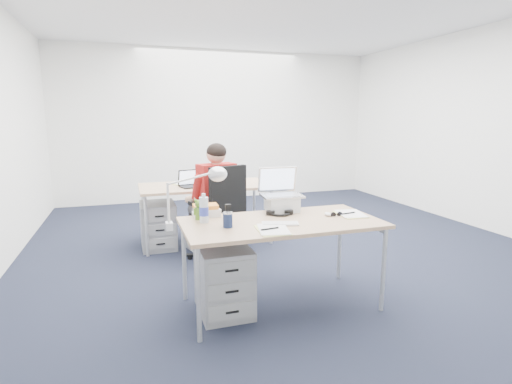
% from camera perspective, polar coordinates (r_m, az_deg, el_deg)
% --- Properties ---
extents(floor, '(7.00, 7.00, 0.00)m').
position_cam_1_polar(floor, '(4.68, 5.08, -8.86)').
color(floor, black).
rests_on(floor, ground).
extents(room, '(6.02, 7.02, 2.80)m').
position_cam_1_polar(room, '(4.42, 5.46, 12.59)').
color(room, white).
rests_on(room, ground).
extents(desk_near, '(1.60, 0.80, 0.73)m').
position_cam_1_polar(desk_near, '(3.27, 3.64, -4.93)').
color(desk_near, tan).
rests_on(desk_near, ground).
extents(desk_far, '(1.60, 0.80, 0.73)m').
position_cam_1_polar(desk_far, '(5.02, -7.22, 0.51)').
color(desk_far, tan).
rests_on(desk_far, ground).
extents(office_chair, '(0.86, 0.86, 1.07)m').
position_cam_1_polar(office_chair, '(4.42, -5.32, -5.92)').
color(office_chair, black).
rests_on(office_chair, ground).
extents(seated_person, '(0.52, 0.76, 1.28)m').
position_cam_1_polar(seated_person, '(4.50, -6.43, -1.22)').
color(seated_person, '#AB1B18').
rests_on(seated_person, ground).
extents(drawer_pedestal_near, '(0.40, 0.50, 0.55)m').
position_cam_1_polar(drawer_pedestal_near, '(3.29, -4.62, -12.34)').
color(drawer_pedestal_near, '#939497').
rests_on(drawer_pedestal_near, ground).
extents(drawer_pedestal_far, '(0.40, 0.50, 0.55)m').
position_cam_1_polar(drawer_pedestal_far, '(4.98, -13.80, -4.63)').
color(drawer_pedestal_far, '#939497').
rests_on(drawer_pedestal_far, ground).
extents(silver_laptop, '(0.38, 0.31, 0.38)m').
position_cam_1_polar(silver_laptop, '(3.56, 3.74, 0.28)').
color(silver_laptop, silver).
rests_on(silver_laptop, desk_near).
extents(wireless_keyboard, '(0.31, 0.19, 0.01)m').
position_cam_1_polar(wireless_keyboard, '(3.15, 3.46, -4.50)').
color(wireless_keyboard, white).
rests_on(wireless_keyboard, desk_near).
extents(computer_mouse, '(0.06, 0.09, 0.03)m').
position_cam_1_polar(computer_mouse, '(3.47, 10.20, -3.13)').
color(computer_mouse, white).
rests_on(computer_mouse, desk_near).
extents(headphones, '(0.26, 0.22, 0.04)m').
position_cam_1_polar(headphones, '(3.46, 3.40, -2.93)').
color(headphones, black).
rests_on(headphones, desk_near).
extents(can_koozie, '(0.09, 0.09, 0.12)m').
position_cam_1_polar(can_koozie, '(3.05, -4.06, -3.97)').
color(can_koozie, '#162245').
rests_on(can_koozie, desk_near).
extents(water_bottle, '(0.09, 0.09, 0.24)m').
position_cam_1_polar(water_bottle, '(3.20, -7.46, -2.29)').
color(water_bottle, silver).
rests_on(water_bottle, desk_near).
extents(bear_figurine, '(0.10, 0.08, 0.17)m').
position_cam_1_polar(bear_figurine, '(3.31, -8.16, -2.46)').
color(bear_figurine, '#376D1D').
rests_on(bear_figurine, desk_near).
extents(book_stack, '(0.27, 0.24, 0.10)m').
position_cam_1_polar(book_stack, '(3.42, -7.13, -2.62)').
color(book_stack, silver).
rests_on(book_stack, desk_near).
extents(cordless_phone, '(0.05, 0.03, 0.16)m').
position_cam_1_polar(cordless_phone, '(3.14, -4.00, -3.20)').
color(cordless_phone, black).
rests_on(cordless_phone, desk_near).
extents(papers_left, '(0.26, 0.34, 0.01)m').
position_cam_1_polar(papers_left, '(2.98, 2.36, -5.43)').
color(papers_left, '#E4E685').
rests_on(papers_left, desk_near).
extents(papers_right, '(0.25, 0.32, 0.01)m').
position_cam_1_polar(papers_right, '(3.55, 13.33, -3.10)').
color(papers_right, '#E4E685').
rests_on(papers_right, desk_near).
extents(sunglasses, '(0.11, 0.06, 0.03)m').
position_cam_1_polar(sunglasses, '(3.47, 11.42, -3.20)').
color(sunglasses, black).
rests_on(sunglasses, desk_near).
extents(desk_lamp, '(0.44, 0.22, 0.48)m').
position_cam_1_polar(desk_lamp, '(3.03, -9.73, -0.72)').
color(desk_lamp, silver).
rests_on(desk_lamp, desk_near).
extents(dark_laptop, '(0.36, 0.35, 0.22)m').
position_cam_1_polar(dark_laptop, '(4.86, -8.97, 1.97)').
color(dark_laptop, black).
rests_on(dark_laptop, desk_far).
extents(far_cup, '(0.09, 0.09, 0.11)m').
position_cam_1_polar(far_cup, '(5.29, -3.36, 2.19)').
color(far_cup, white).
rests_on(far_cup, desk_far).
extents(far_papers, '(0.33, 0.38, 0.01)m').
position_cam_1_polar(far_papers, '(5.03, -9.86, 1.04)').
color(far_papers, white).
rests_on(far_papers, desk_far).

